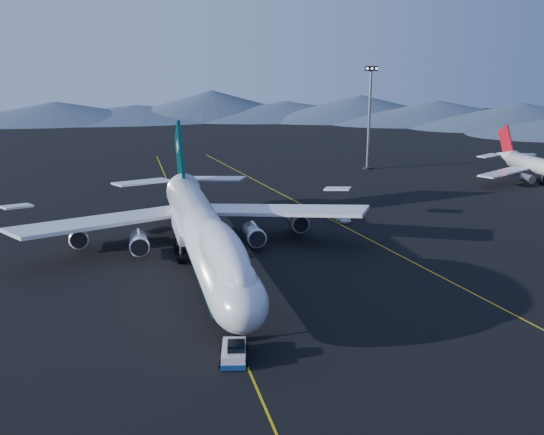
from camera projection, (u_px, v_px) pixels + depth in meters
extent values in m
plane|color=black|center=(204.00, 266.00, 93.89)|extent=(500.00, 500.00, 0.00)
cube|color=gold|center=(204.00, 266.00, 93.89)|extent=(0.25, 220.00, 0.01)
cube|color=gold|center=(360.00, 235.00, 110.37)|extent=(28.08, 198.09, 0.01)
cone|color=#445569|center=(56.00, 110.00, 299.46)|extent=(100.00, 100.00, 12.00)
cone|color=#445569|center=(212.00, 106.00, 318.48)|extent=(100.00, 100.00, 12.00)
cone|color=#445569|center=(360.00, 107.00, 312.86)|extent=(100.00, 100.00, 12.00)
cone|color=#445569|center=(521.00, 113.00, 283.22)|extent=(100.00, 100.00, 12.00)
cylinder|color=silver|center=(203.00, 231.00, 92.45)|extent=(6.50, 56.00, 6.50)
ellipsoid|color=silver|center=(238.00, 301.00, 66.22)|extent=(6.50, 10.40, 6.50)
ellipsoid|color=silver|center=(223.00, 253.00, 74.48)|extent=(5.13, 25.16, 5.85)
cube|color=black|center=(242.00, 297.00, 64.04)|extent=(3.60, 1.61, 1.29)
cone|color=silver|center=(180.00, 184.00, 123.16)|extent=(6.50, 12.00, 6.50)
cube|color=#032C2F|center=(202.00, 235.00, 93.62)|extent=(6.24, 60.00, 1.10)
cube|color=silver|center=(198.00, 229.00, 97.89)|extent=(7.50, 13.00, 1.60)
cube|color=silver|center=(106.00, 221.00, 99.89)|extent=(30.62, 23.28, 2.83)
cube|color=silver|center=(276.00, 210.00, 106.76)|extent=(30.62, 23.28, 2.83)
cylinder|color=slate|center=(139.00, 242.00, 98.05)|extent=(2.90, 5.50, 2.90)
cylinder|color=slate|center=(80.00, 235.00, 101.88)|extent=(2.90, 5.50, 2.90)
cylinder|color=slate|center=(253.00, 234.00, 102.55)|extent=(2.90, 5.50, 2.90)
cylinder|color=slate|center=(296.00, 220.00, 110.89)|extent=(2.90, 5.50, 2.90)
cube|color=#032C2F|center=(180.00, 160.00, 120.93)|extent=(0.55, 14.11, 15.94)
cube|color=silver|center=(142.00, 182.00, 122.68)|extent=(12.39, 9.47, 0.98)
cube|color=silver|center=(216.00, 179.00, 126.24)|extent=(12.39, 9.47, 0.98)
cylinder|color=black|center=(236.00, 337.00, 68.93)|extent=(0.90, 1.10, 1.10)
cube|color=silver|center=(234.00, 352.00, 64.71)|extent=(3.53, 5.44, 1.26)
cube|color=navy|center=(234.00, 356.00, 64.83)|extent=(3.69, 5.69, 0.57)
cube|color=black|center=(234.00, 344.00, 64.48)|extent=(2.18, 2.18, 1.03)
cone|color=silver|center=(506.00, 156.00, 169.97)|extent=(4.20, 7.74, 4.20)
cube|color=silver|center=(504.00, 172.00, 153.20)|extent=(18.56, 12.53, 0.39)
cylinder|color=slate|center=(527.00, 178.00, 152.13)|extent=(2.10, 3.87, 2.10)
cube|color=#A60F1A|center=(506.00, 141.00, 169.41)|extent=(0.39, 7.54, 8.91)
imported|color=silver|center=(342.00, 218.00, 119.10)|extent=(2.73, 5.09, 1.36)
cylinder|color=black|center=(367.00, 168.00, 175.07)|extent=(2.68, 2.68, 0.45)
cylinder|color=slate|center=(369.00, 120.00, 171.54)|extent=(0.78, 0.78, 27.89)
cube|color=black|center=(371.00, 68.00, 167.86)|extent=(3.57, 0.89, 1.34)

